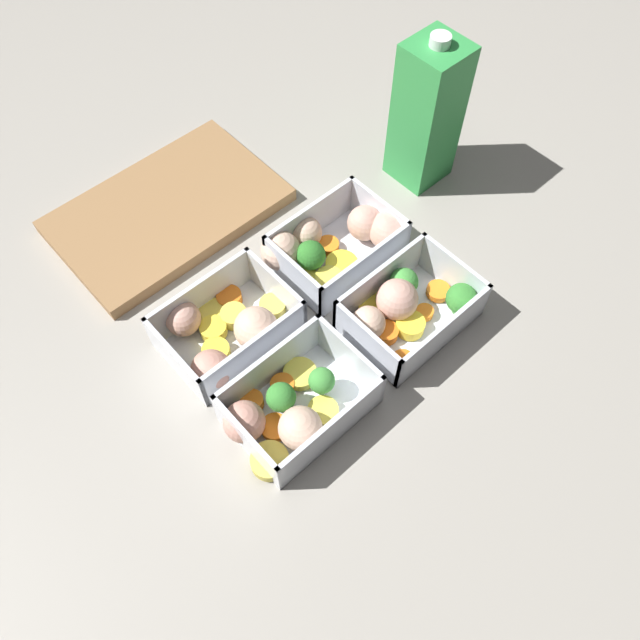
# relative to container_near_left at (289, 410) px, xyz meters

# --- Properties ---
(ground_plane) EXTENTS (4.00, 4.00, 0.00)m
(ground_plane) POSITION_rel_container_near_left_xyz_m (0.10, 0.06, -0.02)
(ground_plane) COLOR gray
(container_near_left) EXTENTS (0.16, 0.11, 0.06)m
(container_near_left) POSITION_rel_container_near_left_xyz_m (0.00, 0.00, 0.00)
(container_near_left) COLOR silver
(container_near_left) RESTS_ON ground_plane
(container_near_right) EXTENTS (0.15, 0.11, 0.06)m
(container_near_right) POSITION_rel_container_near_left_xyz_m (0.18, 0.01, 0.00)
(container_near_right) COLOR silver
(container_near_right) RESTS_ON ground_plane
(container_far_left) EXTENTS (0.15, 0.13, 0.06)m
(container_far_left) POSITION_rel_container_near_left_xyz_m (0.01, 0.12, 0.00)
(container_far_left) COLOR silver
(container_far_left) RESTS_ON ground_plane
(container_far_right) EXTENTS (0.18, 0.12, 0.06)m
(container_far_right) POSITION_rel_container_near_left_xyz_m (0.18, 0.13, 0.00)
(container_far_right) COLOR silver
(container_far_right) RESTS_ON ground_plane
(juice_carton) EXTENTS (0.07, 0.07, 0.20)m
(juice_carton) POSITION_rel_container_near_left_xyz_m (0.36, 0.16, 0.07)
(juice_carton) COLOR green
(juice_carton) RESTS_ON ground_plane
(cutting_board) EXTENTS (0.28, 0.18, 0.02)m
(cutting_board) POSITION_rel_container_near_left_xyz_m (0.07, 0.32, -0.01)
(cutting_board) COLOR olive
(cutting_board) RESTS_ON ground_plane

